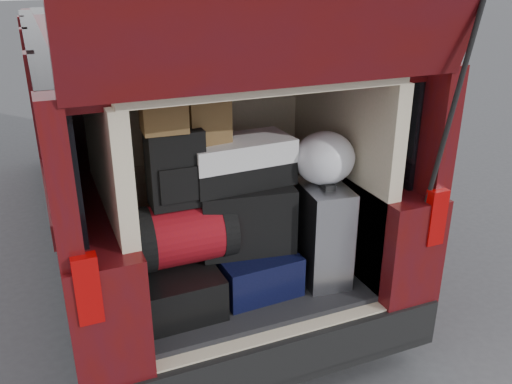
% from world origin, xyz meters
% --- Properties ---
extents(ground, '(80.00, 80.00, 0.00)m').
position_xyz_m(ground, '(0.00, 0.00, 0.00)').
color(ground, '#3D3D3F').
rests_on(ground, ground).
extents(minivan, '(1.90, 5.35, 2.77)m').
position_xyz_m(minivan, '(0.00, 1.86, 0.91)').
color(minivan, black).
rests_on(minivan, ground).
extents(load_floor, '(1.24, 1.05, 0.55)m').
position_xyz_m(load_floor, '(0.00, 0.28, 0.28)').
color(load_floor, black).
rests_on(load_floor, ground).
extents(black_hardshell, '(0.41, 0.56, 0.22)m').
position_xyz_m(black_hardshell, '(-0.40, 0.14, 0.66)').
color(black_hardshell, black).
rests_on(black_hardshell, load_floor).
extents(navy_hardshell, '(0.45, 0.53, 0.22)m').
position_xyz_m(navy_hardshell, '(0.03, 0.16, 0.66)').
color(navy_hardshell, black).
rests_on(navy_hardshell, load_floor).
extents(silver_roller, '(0.28, 0.40, 0.56)m').
position_xyz_m(silver_roller, '(0.43, 0.06, 0.83)').
color(silver_roller, white).
rests_on(silver_roller, load_floor).
extents(red_duffel, '(0.50, 0.33, 0.32)m').
position_xyz_m(red_duffel, '(-0.33, 0.16, 0.93)').
color(red_duffel, maroon).
rests_on(red_duffel, black_hardshell).
extents(black_soft_case, '(0.54, 0.37, 0.36)m').
position_xyz_m(black_soft_case, '(0.02, 0.17, 0.95)').
color(black_soft_case, black).
rests_on(black_soft_case, navy_hardshell).
extents(backpack, '(0.27, 0.17, 0.39)m').
position_xyz_m(backpack, '(-0.35, 0.17, 1.29)').
color(backpack, black).
rests_on(backpack, red_duffel).
extents(twotone_duffel, '(0.56, 0.31, 0.25)m').
position_xyz_m(twotone_duffel, '(0.00, 0.22, 1.26)').
color(twotone_duffel, white).
rests_on(twotone_duffel, black_soft_case).
extents(grocery_sack_lower, '(0.22, 0.18, 0.19)m').
position_xyz_m(grocery_sack_lower, '(-0.40, 0.16, 1.58)').
color(grocery_sack_lower, brown).
rests_on(grocery_sack_lower, backpack).
extents(grocery_sack_upper, '(0.24, 0.21, 0.22)m').
position_xyz_m(grocery_sack_upper, '(-0.17, 0.25, 1.49)').
color(grocery_sack_upper, brown).
rests_on(grocery_sack_upper, twotone_duffel).
extents(plastic_bag_right, '(0.38, 0.36, 0.29)m').
position_xyz_m(plastic_bag_right, '(0.44, 0.10, 1.26)').
color(plastic_bag_right, silver).
rests_on(plastic_bag_right, silver_roller).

